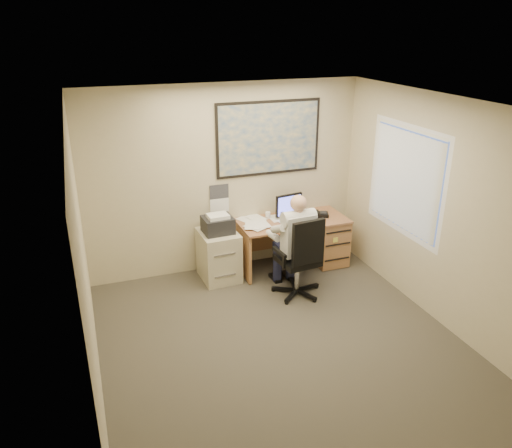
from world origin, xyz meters
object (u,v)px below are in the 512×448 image
object	(u,v)px
filing_cabinet	(219,251)
person	(297,245)
desk	(312,236)
office_chair	(298,273)

from	to	relation	value
filing_cabinet	person	bearing A→B (deg)	-43.82
desk	person	size ratio (longest dim) A/B	1.14
desk	office_chair	world-z (taller)	office_chair
office_chair	person	distance (m)	0.38
office_chair	desk	bearing A→B (deg)	48.52
desk	person	bearing A→B (deg)	-127.87
person	office_chair	bearing A→B (deg)	-97.39
desk	office_chair	bearing A→B (deg)	-125.29
desk	person	distance (m)	1.00
filing_cabinet	person	world-z (taller)	person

